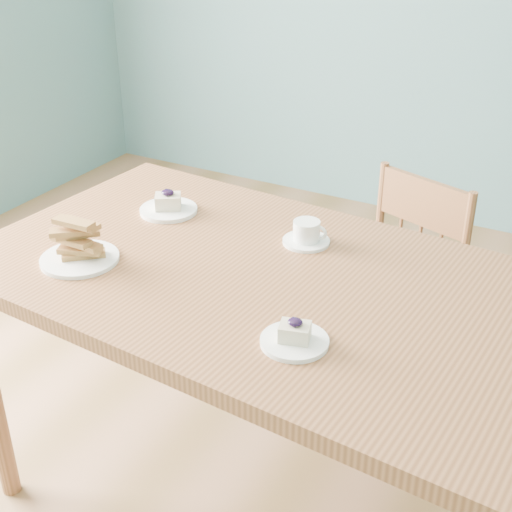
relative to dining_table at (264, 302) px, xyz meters
The scene contains 7 objects.
room 0.71m from the dining_table, 46.25° to the right, with size 5.01×5.01×2.71m.
dining_table is the anchor object (origin of this frame).
dining_chair 0.74m from the dining_table, 78.34° to the left, with size 0.47×0.46×0.82m.
cheesecake_plate_near 0.32m from the dining_table, 49.75° to the right, with size 0.15×0.15×0.06m.
cheesecake_plate_far 0.47m from the dining_table, 155.75° to the left, with size 0.17×0.17×0.07m.
coffee_cup 0.23m from the dining_table, 84.55° to the left, with size 0.13×0.13×0.06m.
biscotti_plate 0.49m from the dining_table, 159.56° to the right, with size 0.20×0.20×0.12m.
Camera 1 is at (0.48, -1.11, 1.68)m, focal length 50.00 mm.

